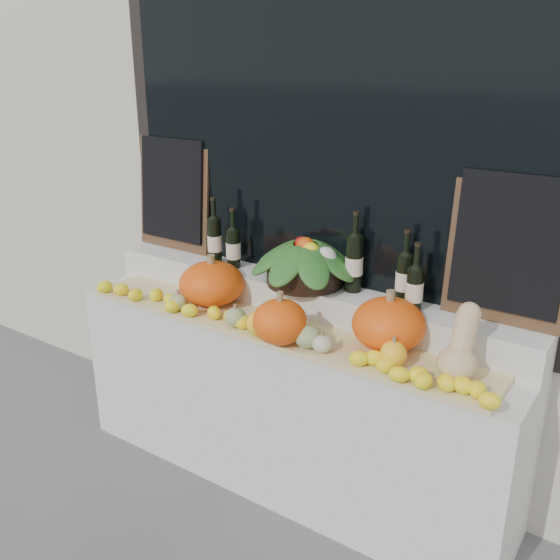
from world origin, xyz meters
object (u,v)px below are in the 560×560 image
object	(u,v)px
produce_bowl	(305,261)
wine_bottle_tall	(354,263)
butternut_squash	(460,350)
pumpkin_right	(389,324)
pumpkin_left	(212,283)

from	to	relation	value
produce_bowl	wine_bottle_tall	size ratio (longest dim) A/B	1.48
butternut_squash	wine_bottle_tall	size ratio (longest dim) A/B	0.77
pumpkin_right	produce_bowl	bearing A→B (deg)	161.88
butternut_squash	produce_bowl	xyz separation A→B (m)	(-0.86, 0.25, 0.13)
butternut_squash	produce_bowl	size ratio (longest dim) A/B	0.52
pumpkin_left	wine_bottle_tall	xyz separation A→B (m)	(0.66, 0.25, 0.16)
butternut_squash	wine_bottle_tall	xyz separation A→B (m)	(-0.62, 0.30, 0.15)
pumpkin_right	butternut_squash	xyz separation A→B (m)	(0.34, -0.08, 0.01)
pumpkin_left	pumpkin_right	size ratio (longest dim) A/B	1.05
pumpkin_left	produce_bowl	size ratio (longest dim) A/B	0.58
pumpkin_right	produce_bowl	distance (m)	0.57
pumpkin_right	butternut_squash	size ratio (longest dim) A/B	1.06
pumpkin_right	butternut_squash	distance (m)	0.35
pumpkin_right	produce_bowl	xyz separation A→B (m)	(-0.53, 0.17, 0.14)
pumpkin_left	butternut_squash	bearing A→B (deg)	-2.10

